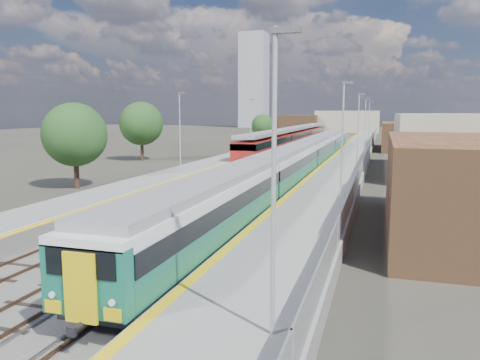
% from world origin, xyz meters
% --- Properties ---
extents(ground, '(320.00, 320.00, 0.00)m').
position_xyz_m(ground, '(0.00, 50.00, 0.00)').
color(ground, '#47443A').
rests_on(ground, ground).
extents(ballast_bed, '(10.50, 155.00, 0.06)m').
position_xyz_m(ballast_bed, '(-2.25, 52.50, 0.03)').
color(ballast_bed, '#565451').
rests_on(ballast_bed, ground).
extents(tracks, '(8.96, 160.00, 0.17)m').
position_xyz_m(tracks, '(-1.65, 54.18, 0.11)').
color(tracks, '#4C3323').
rests_on(tracks, ground).
extents(platform_right, '(4.70, 155.00, 8.52)m').
position_xyz_m(platform_right, '(5.28, 52.49, 0.54)').
color(platform_right, slate).
rests_on(platform_right, ground).
extents(platform_left, '(4.30, 155.00, 8.52)m').
position_xyz_m(platform_left, '(-9.05, 52.49, 0.52)').
color(platform_left, slate).
rests_on(platform_left, ground).
extents(buildings, '(72.00, 185.50, 40.00)m').
position_xyz_m(buildings, '(-18.12, 138.60, 10.70)').
color(buildings, brown).
rests_on(buildings, ground).
extents(green_train, '(2.69, 74.99, 2.96)m').
position_xyz_m(green_train, '(1.50, 38.86, 2.09)').
color(green_train, black).
rests_on(green_train, ground).
extents(red_train, '(3.05, 61.88, 3.86)m').
position_xyz_m(red_train, '(-5.50, 71.10, 2.28)').
color(red_train, black).
rests_on(red_train, ground).
extents(tree_a, '(5.46, 5.46, 7.39)m').
position_xyz_m(tree_a, '(-16.10, 25.33, 4.66)').
color(tree_a, '#382619').
rests_on(tree_a, ground).
extents(tree_b, '(5.88, 5.88, 7.97)m').
position_xyz_m(tree_b, '(-22.21, 48.12, 5.02)').
color(tree_b, '#382619').
rests_on(tree_b, ground).
extents(tree_c, '(4.56, 4.56, 6.19)m').
position_xyz_m(tree_c, '(-14.04, 83.12, 3.89)').
color(tree_c, '#382619').
rests_on(tree_c, ground).
extents(tree_d, '(4.09, 4.09, 5.54)m').
position_xyz_m(tree_d, '(19.52, 67.21, 3.48)').
color(tree_d, '#382619').
rests_on(tree_d, ground).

